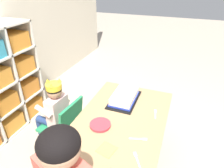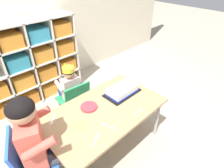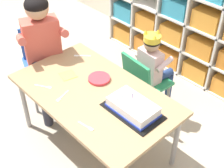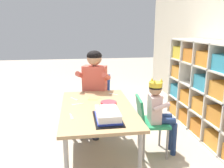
{
  "view_description": "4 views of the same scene",
  "coord_description": "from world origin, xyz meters",
  "px_view_note": "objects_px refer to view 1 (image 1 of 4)",
  "views": [
    {
      "loc": [
        -1.21,
        -0.4,
        1.63
      ],
      "look_at": [
        0.18,
        0.13,
        0.81
      ],
      "focal_mm": 31.8,
      "sensor_mm": 36.0,
      "label": 1
    },
    {
      "loc": [
        -0.93,
        -1.07,
        1.83
      ],
      "look_at": [
        0.23,
        0.12,
        0.71
      ],
      "focal_mm": 29.79,
      "sensor_mm": 36.0,
      "label": 2
    },
    {
      "loc": [
        1.4,
        -1.12,
        2.07
      ],
      "look_at": [
        0.14,
        0.05,
        0.7
      ],
      "focal_mm": 51.15,
      "sensor_mm": 36.0,
      "label": 3
    },
    {
      "loc": [
        2.27,
        -0.2,
        1.36
      ],
      "look_at": [
        0.12,
        0.13,
        0.83
      ],
      "focal_mm": 37.56,
      "sensor_mm": 36.0,
      "label": 4
    }
  ],
  "objects_px": {
    "birthday_cake_on_tray": "(124,97)",
    "child_with_crown": "(54,109)",
    "paper_plate_stack": "(100,125)",
    "fork_at_table_front_edge": "(139,139)",
    "fork_near_cake_tray": "(155,113)",
    "fork_scattered_mid_table": "(137,159)",
    "classroom_chair_blue": "(65,123)",
    "activity_table": "(119,127)",
    "fork_near_child_seat": "(65,154)"
  },
  "relations": [
    {
      "from": "paper_plate_stack",
      "to": "fork_near_child_seat",
      "type": "bearing_deg",
      "value": 163.57
    },
    {
      "from": "classroom_chair_blue",
      "to": "birthday_cake_on_tray",
      "type": "bearing_deg",
      "value": 129.48
    },
    {
      "from": "classroom_chair_blue",
      "to": "child_with_crown",
      "type": "distance_m",
      "value": 0.17
    },
    {
      "from": "fork_at_table_front_edge",
      "to": "fork_scattered_mid_table",
      "type": "xyz_separation_m",
      "value": [
        -0.18,
        -0.03,
        0.0
      ]
    },
    {
      "from": "classroom_chair_blue",
      "to": "fork_at_table_front_edge",
      "type": "xyz_separation_m",
      "value": [
        -0.12,
        -0.75,
        0.18
      ]
    },
    {
      "from": "child_with_crown",
      "to": "fork_at_table_front_edge",
      "type": "height_order",
      "value": "child_with_crown"
    },
    {
      "from": "activity_table",
      "to": "fork_scattered_mid_table",
      "type": "xyz_separation_m",
      "value": [
        -0.31,
        -0.23,
        0.05
      ]
    },
    {
      "from": "activity_table",
      "to": "fork_scattered_mid_table",
      "type": "height_order",
      "value": "fork_scattered_mid_table"
    },
    {
      "from": "classroom_chair_blue",
      "to": "fork_at_table_front_edge",
      "type": "bearing_deg",
      "value": 85.62
    },
    {
      "from": "birthday_cake_on_tray",
      "to": "paper_plate_stack",
      "type": "relative_size",
      "value": 2.41
    },
    {
      "from": "fork_scattered_mid_table",
      "to": "fork_near_cake_tray",
      "type": "bearing_deg",
      "value": 145.75
    },
    {
      "from": "classroom_chair_blue",
      "to": "paper_plate_stack",
      "type": "relative_size",
      "value": 3.74
    },
    {
      "from": "classroom_chair_blue",
      "to": "birthday_cake_on_tray",
      "type": "xyz_separation_m",
      "value": [
        0.33,
        -0.48,
        0.21
      ]
    },
    {
      "from": "paper_plate_stack",
      "to": "activity_table",
      "type": "bearing_deg",
      "value": -54.96
    },
    {
      "from": "activity_table",
      "to": "classroom_chair_blue",
      "type": "distance_m",
      "value": 0.56
    },
    {
      "from": "fork_near_child_seat",
      "to": "fork_near_cake_tray",
      "type": "bearing_deg",
      "value": -79.25
    },
    {
      "from": "paper_plate_stack",
      "to": "fork_at_table_front_edge",
      "type": "relative_size",
      "value": 1.28
    },
    {
      "from": "activity_table",
      "to": "birthday_cake_on_tray",
      "type": "height_order",
      "value": "birthday_cake_on_tray"
    },
    {
      "from": "birthday_cake_on_tray",
      "to": "paper_plate_stack",
      "type": "bearing_deg",
      "value": 171.03
    },
    {
      "from": "child_with_crown",
      "to": "paper_plate_stack",
      "type": "xyz_separation_m",
      "value": [
        -0.1,
        -0.52,
        0.05
      ]
    },
    {
      "from": "fork_at_table_front_edge",
      "to": "fork_scattered_mid_table",
      "type": "bearing_deg",
      "value": 82.42
    },
    {
      "from": "activity_table",
      "to": "paper_plate_stack",
      "type": "height_order",
      "value": "paper_plate_stack"
    },
    {
      "from": "fork_at_table_front_edge",
      "to": "paper_plate_stack",
      "type": "bearing_deg",
      "value": -22.04
    },
    {
      "from": "birthday_cake_on_tray",
      "to": "child_with_crown",
      "type": "bearing_deg",
      "value": 118.63
    },
    {
      "from": "child_with_crown",
      "to": "fork_near_cake_tray",
      "type": "height_order",
      "value": "child_with_crown"
    },
    {
      "from": "fork_near_cake_tray",
      "to": "child_with_crown",
      "type": "bearing_deg",
      "value": -86.18
    },
    {
      "from": "fork_scattered_mid_table",
      "to": "birthday_cake_on_tray",
      "type": "bearing_deg",
      "value": 173.29
    },
    {
      "from": "activity_table",
      "to": "child_with_crown",
      "type": "relative_size",
      "value": 1.48
    },
    {
      "from": "child_with_crown",
      "to": "fork_near_child_seat",
      "type": "relative_size",
      "value": 7.31
    },
    {
      "from": "fork_near_cake_tray",
      "to": "fork_scattered_mid_table",
      "type": "height_order",
      "value": "same"
    },
    {
      "from": "fork_scattered_mid_table",
      "to": "fork_at_table_front_edge",
      "type": "bearing_deg",
      "value": 157.78
    },
    {
      "from": "birthday_cake_on_tray",
      "to": "fork_near_cake_tray",
      "type": "xyz_separation_m",
      "value": [
        -0.1,
        -0.32,
        -0.03
      ]
    },
    {
      "from": "birthday_cake_on_tray",
      "to": "fork_at_table_front_edge",
      "type": "distance_m",
      "value": 0.53
    },
    {
      "from": "paper_plate_stack",
      "to": "fork_at_table_front_edge",
      "type": "xyz_separation_m",
      "value": [
        -0.03,
        -0.33,
        -0.01
      ]
    },
    {
      "from": "activity_table",
      "to": "birthday_cake_on_tray",
      "type": "relative_size",
      "value": 3.03
    },
    {
      "from": "fork_near_child_seat",
      "to": "child_with_crown",
      "type": "bearing_deg",
      "value": -0.25
    },
    {
      "from": "activity_table",
      "to": "child_with_crown",
      "type": "bearing_deg",
      "value": 89.01
    },
    {
      "from": "child_with_crown",
      "to": "fork_near_cake_tray",
      "type": "xyz_separation_m",
      "value": [
        0.22,
        -0.91,
        0.04
      ]
    },
    {
      "from": "paper_plate_stack",
      "to": "fork_near_child_seat",
      "type": "xyz_separation_m",
      "value": [
        -0.35,
        0.1,
        -0.01
      ]
    },
    {
      "from": "fork_near_child_seat",
      "to": "fork_at_table_front_edge",
      "type": "bearing_deg",
      "value": -96.6
    },
    {
      "from": "child_with_crown",
      "to": "fork_near_child_seat",
      "type": "distance_m",
      "value": 0.62
    },
    {
      "from": "activity_table",
      "to": "fork_at_table_front_edge",
      "type": "height_order",
      "value": "fork_at_table_front_edge"
    },
    {
      "from": "paper_plate_stack",
      "to": "birthday_cake_on_tray",
      "type": "bearing_deg",
      "value": -8.97
    },
    {
      "from": "child_with_crown",
      "to": "fork_at_table_front_edge",
      "type": "relative_size",
      "value": 6.3
    },
    {
      "from": "paper_plate_stack",
      "to": "fork_at_table_front_edge",
      "type": "bearing_deg",
      "value": -95.38
    },
    {
      "from": "fork_near_cake_tray",
      "to": "fork_scattered_mid_table",
      "type": "distance_m",
      "value": 0.54
    },
    {
      "from": "fork_near_child_seat",
      "to": "fork_scattered_mid_table",
      "type": "relative_size",
      "value": 0.92
    },
    {
      "from": "activity_table",
      "to": "classroom_chair_blue",
      "type": "height_order",
      "value": "classroom_chair_blue"
    },
    {
      "from": "activity_table",
      "to": "fork_near_cake_tray",
      "type": "height_order",
      "value": "fork_near_cake_tray"
    },
    {
      "from": "activity_table",
      "to": "fork_at_table_front_edge",
      "type": "xyz_separation_m",
      "value": [
        -0.12,
        -0.2,
        0.05
      ]
    }
  ]
}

